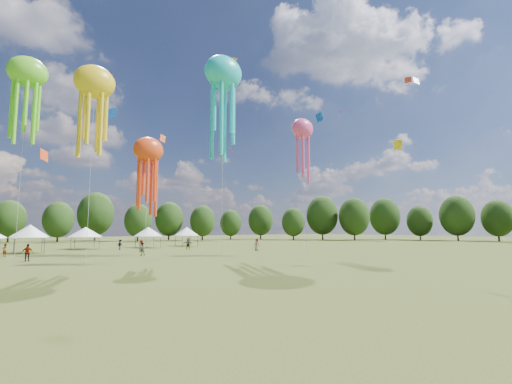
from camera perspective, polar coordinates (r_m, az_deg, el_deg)
ground at (r=18.16m, az=35.99°, el=-15.39°), size 300.00×300.00×0.00m
spectator_near at (r=46.07m, az=-18.03°, el=-8.81°), size 0.88×0.74×1.60m
spectators_far at (r=54.61m, az=-13.90°, el=-8.39°), size 36.51×16.27×1.81m
festival_tents at (r=61.98m, az=-25.47°, el=-5.84°), size 35.83×10.70×3.89m
show_kites at (r=44.48m, az=-14.68°, el=13.94°), size 32.70×17.51×26.05m
small_kites at (r=58.36m, az=-13.20°, el=21.17°), size 71.20×58.00×45.77m
treeline at (r=69.50m, az=-25.44°, el=-2.73°), size 201.57×95.24×13.43m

